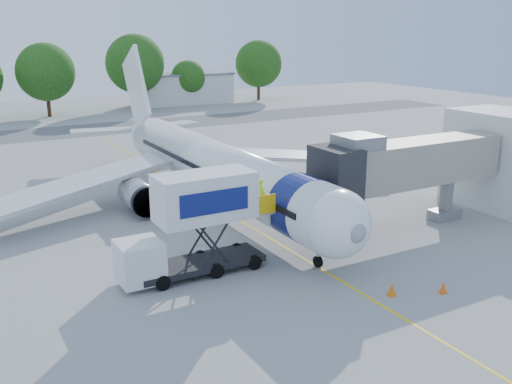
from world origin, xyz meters
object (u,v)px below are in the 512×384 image
catering_hiloader (194,225)px  ground_tug (422,295)px  jet_bridge (400,165)px  aircraft (212,166)px

catering_hiloader → ground_tug: 11.91m
ground_tug → jet_bridge: bearing=48.1°
aircraft → catering_hiloader: (-6.27, -11.12, -0.19)m
aircraft → ground_tug: aircraft is taller
aircraft → catering_hiloader: aircraft is taller
aircraft → jet_bridge: aircraft is taller
jet_bridge → ground_tug: 11.67m
catering_hiloader → ground_tug: bearing=-49.3°
aircraft → jet_bridge: bearing=-54.3°
ground_tug → aircraft: bearing=88.7°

